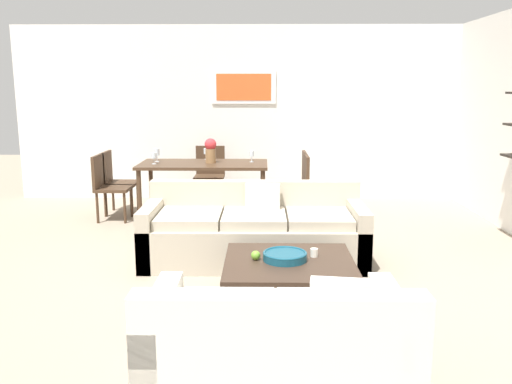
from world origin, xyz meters
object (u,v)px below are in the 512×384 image
(dining_chair_left_near, at_px, (107,183))
(sofa_beige, at_px, (254,233))
(loveseat_white, at_px, (278,353))
(coffee_table, at_px, (289,283))
(centerpiece_vase, at_px, (211,150))
(wine_glass_head, at_px, (206,152))
(dining_chair_right_far, at_px, (296,179))
(dining_chair_right_near, at_px, (298,183))
(dining_chair_head, at_px, (210,171))
(dining_table, at_px, (204,168))
(wine_glass_left_near, at_px, (154,156))
(decorative_bowl, at_px, (285,256))
(dining_chair_left_far, at_px, (115,178))
(wine_glass_right_far, at_px, (252,154))
(apple_on_coffee_table, at_px, (256,255))
(candle_jar, at_px, (314,253))
(wine_glass_left_far, at_px, (157,153))

(dining_chair_left_near, bearing_deg, sofa_beige, -40.50)
(loveseat_white, bearing_deg, coffee_table, 84.55)
(centerpiece_vase, bearing_deg, wine_glass_head, 105.02)
(centerpiece_vase, bearing_deg, dining_chair_right_far, 8.79)
(coffee_table, distance_m, dining_chair_right_near, 2.87)
(dining_chair_right_far, bearing_deg, loveseat_white, -94.74)
(dining_chair_left_near, height_order, dining_chair_head, same)
(loveseat_white, xyz_separation_m, dining_table, (-0.89, 4.41, 0.38))
(dining_table, height_order, dining_chair_right_far, dining_chair_right_far)
(wine_glass_left_near, bearing_deg, centerpiece_vase, 9.19)
(decorative_bowl, height_order, dining_table, dining_table)
(dining_table, relative_size, dining_chair_left_far, 1.97)
(dining_table, relative_size, wine_glass_left_near, 11.29)
(loveseat_white, xyz_separation_m, dining_chair_right_near, (0.38, 4.21, 0.21))
(loveseat_white, height_order, dining_chair_left_far, dining_chair_left_far)
(dining_chair_right_near, xyz_separation_m, wine_glass_right_far, (-0.62, 0.30, 0.35))
(apple_on_coffee_table, distance_m, centerpiece_vase, 3.14)
(dining_chair_head, relative_size, centerpiece_vase, 2.64)
(dining_chair_left_near, relative_size, wine_glass_head, 5.66)
(dining_chair_left_near, xyz_separation_m, dining_chair_head, (1.27, 1.04, 0.00))
(coffee_table, distance_m, candle_jar, 0.33)
(dining_chair_right_near, distance_m, centerpiece_vase, 1.27)
(dining_chair_right_near, height_order, wine_glass_head, wine_glass_head)
(dining_chair_right_far, xyz_separation_m, wine_glass_head, (-1.27, 0.18, 0.36))
(wine_glass_head, bearing_deg, dining_chair_head, 90.00)
(coffee_table, xyz_separation_m, wine_glass_right_far, (-0.37, 3.15, 0.66))
(dining_chair_head, xyz_separation_m, wine_glass_right_far, (0.65, -0.73, 0.35))
(dining_chair_left_far, height_order, wine_glass_left_far, wine_glass_left_far)
(dining_chair_head, xyz_separation_m, dining_chair_left_far, (-1.27, -0.65, 0.00))
(wine_glass_head, bearing_deg, candle_jar, -69.55)
(dining_chair_right_near, height_order, wine_glass_left_far, wine_glass_left_far)
(wine_glass_left_far, bearing_deg, dining_chair_right_far, 2.62)
(dining_chair_left_far, bearing_deg, sofa_beige, -46.40)
(dining_chair_right_far, bearing_deg, dining_chair_left_near, -171.27)
(candle_jar, height_order, dining_chair_left_far, dining_chair_left_far)
(loveseat_white, height_order, wine_glass_left_far, wine_glass_left_far)
(dining_chair_right_near, bearing_deg, dining_chair_left_near, 180.00)
(dining_chair_right_far, height_order, centerpiece_vase, centerpiece_vase)
(candle_jar, distance_m, wine_glass_right_far, 3.12)
(loveseat_white, relative_size, candle_jar, 21.13)
(apple_on_coffee_table, xyz_separation_m, wine_glass_left_near, (-1.40, 2.91, 0.44))
(apple_on_coffee_table, xyz_separation_m, wine_glass_head, (-0.75, 3.39, 0.44))
(loveseat_white, bearing_deg, decorative_bowl, 86.09)
(dining_table, xyz_separation_m, dining_chair_right_far, (1.27, 0.20, -0.17))
(dining_table, relative_size, wine_glass_head, 11.13)
(wine_glass_right_far, bearing_deg, wine_glass_head, 157.74)
(coffee_table, xyz_separation_m, dining_chair_right_far, (0.25, 3.23, 0.31))
(sofa_beige, xyz_separation_m, dining_chair_left_far, (-1.99, 2.09, 0.21))
(dining_chair_right_near, distance_m, wine_glass_head, 1.44)
(dining_chair_head, relative_size, dining_chair_right_far, 1.00)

